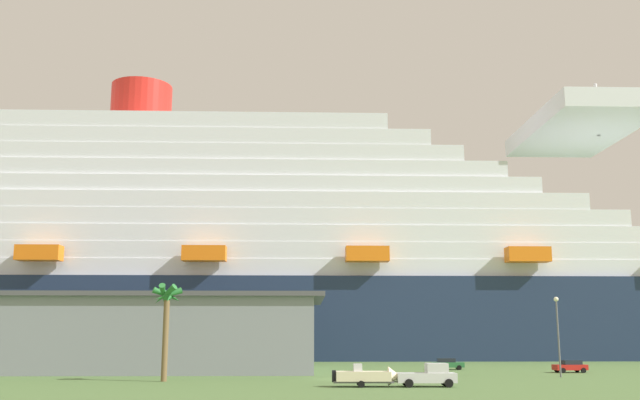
{
  "coord_description": "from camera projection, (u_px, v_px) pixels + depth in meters",
  "views": [
    {
      "loc": [
        -5.28,
        -80.8,
        4.92
      ],
      "look_at": [
        0.56,
        27.07,
        25.52
      ],
      "focal_mm": 39.59,
      "sensor_mm": 36.0,
      "label": 1
    }
  ],
  "objects": [
    {
      "name": "terminal_building",
      "position": [
        69.0,
        333.0,
        98.02
      ],
      "size": [
        71.64,
        30.24,
        10.13
      ],
      "color": "gray",
      "rests_on": "ground_plane"
    },
    {
      "name": "ground_plane",
      "position": [
        315.0,
        367.0,
        108.04
      ],
      "size": [
        600.0,
        600.0,
        0.0
      ],
      "primitive_type": "plane",
      "color": "#4C6B38"
    },
    {
      "name": "street_lamp",
      "position": [
        558.0,
        326.0,
        83.14
      ],
      "size": [
        0.56,
        0.56,
        9.29
      ],
      "color": "slate",
      "rests_on": "ground_plane"
    },
    {
      "name": "pickup_truck",
      "position": [
        429.0,
        376.0,
        67.11
      ],
      "size": [
        5.67,
        2.45,
        2.2
      ],
      "color": "silver",
      "rests_on": "ground_plane"
    },
    {
      "name": "parked_car_silver_sedan",
      "position": [
        159.0,
        367.0,
        90.42
      ],
      "size": [
        4.86,
        2.54,
        1.58
      ],
      "color": "silver",
      "rests_on": "ground_plane"
    },
    {
      "name": "parked_car_green_wagon",
      "position": [
        447.0,
        364.0,
        99.61
      ],
      "size": [
        4.65,
        2.4,
        1.58
      ],
      "color": "#2D723F",
      "rests_on": "ground_plane"
    },
    {
      "name": "small_boat_on_trailer",
      "position": [
        370.0,
        376.0,
        67.01
      ],
      "size": [
        7.27,
        2.26,
        2.15
      ],
      "color": "#595960",
      "rests_on": "ground_plane"
    },
    {
      "name": "cruise_ship",
      "position": [
        274.0,
        267.0,
        148.77
      ],
      "size": [
        258.04,
        43.2,
        68.09
      ],
      "color": "#1E2D4C",
      "rests_on": "ground_plane"
    },
    {
      "name": "palm_tree",
      "position": [
        167.0,
        306.0,
        75.98
      ],
      "size": [
        3.46,
        3.09,
        10.33
      ],
      "color": "brown",
      "rests_on": "ground_plane"
    },
    {
      "name": "parked_car_red_hatchback",
      "position": [
        570.0,
        366.0,
        91.84
      ],
      "size": [
        4.34,
        2.24,
        1.58
      ],
      "color": "red",
      "rests_on": "ground_plane"
    }
  ]
}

